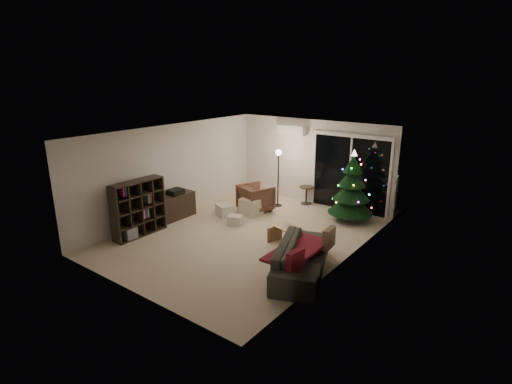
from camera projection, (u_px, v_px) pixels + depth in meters
room at (295, 185)px, 10.29m from camera, size 6.50×7.51×2.60m
bookshelf at (134, 207)px, 9.65m from camera, size 0.53×1.40×1.36m
media_cabinet at (176, 206)px, 10.77m from camera, size 0.40×1.07×0.67m
stereo at (176, 192)px, 10.66m from camera, size 0.34×0.40×0.14m
armchair at (256, 198)px, 11.31m from camera, size 1.05×1.06×0.77m
ottoman at (251, 206)px, 11.07m from camera, size 0.53×0.53×0.46m
cardboard_box_a at (224, 210)px, 10.98m from camera, size 0.54×0.48×0.32m
cardboard_box_b at (235, 220)px, 10.32m from camera, size 0.44×0.38×0.26m
side_table at (306, 195)px, 11.94m from camera, size 0.44×0.44×0.54m
floor_lamp at (278, 179)px, 11.62m from camera, size 0.26×0.26×1.63m
sofa at (301, 258)px, 7.80m from camera, size 1.61×2.37×0.64m
sofa_throw at (297, 250)px, 7.82m from camera, size 0.69×1.59×0.05m
cushion_a at (329, 238)px, 8.08m from camera, size 0.16×0.43×0.42m
cushion_b at (295, 262)px, 7.09m from camera, size 0.16×0.43×0.42m
coffee_table at (296, 239)px, 9.02m from camera, size 1.29×0.74×0.39m
remote_a at (290, 229)px, 9.05m from camera, size 0.15×0.05×0.02m
remote_b at (301, 231)px, 8.94m from camera, size 0.15×0.09×0.02m
christmas_tree at (352, 186)px, 10.43m from camera, size 1.23×1.23×1.92m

